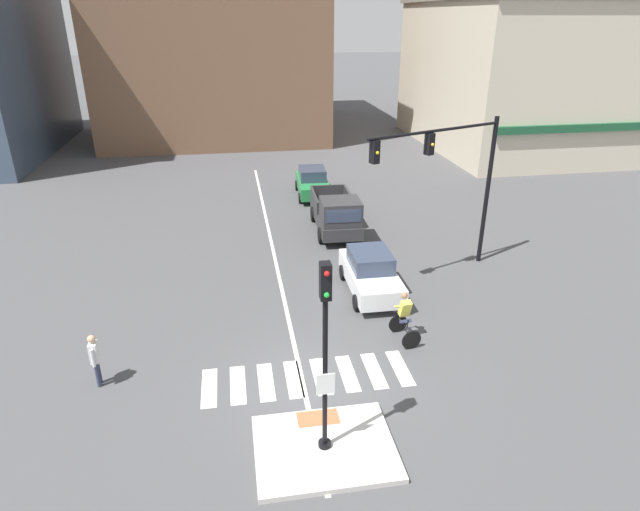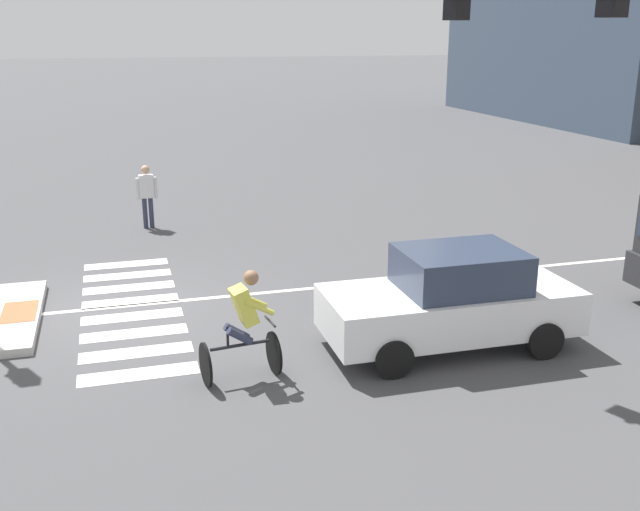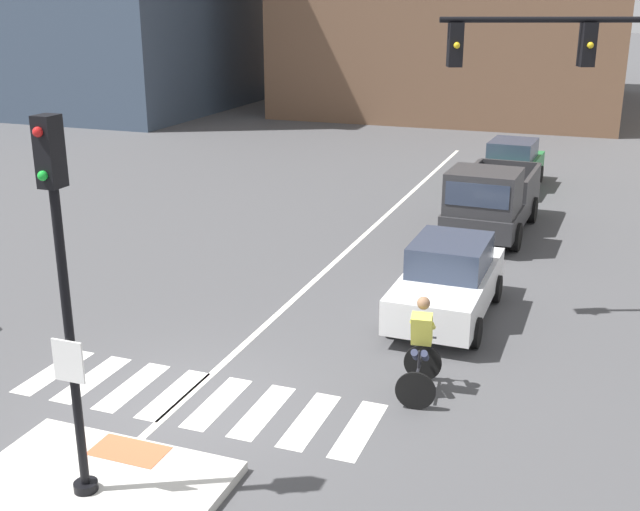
{
  "view_description": "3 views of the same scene",
  "coord_description": "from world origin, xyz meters",
  "px_view_note": "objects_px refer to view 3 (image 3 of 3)",
  "views": [
    {
      "loc": [
        -1.8,
        -12.5,
        9.8
      ],
      "look_at": [
        1.23,
        5.41,
        1.65
      ],
      "focal_mm": 30.06,
      "sensor_mm": 36.0,
      "label": 1
    },
    {
      "loc": [
        13.28,
        0.23,
        4.94
      ],
      "look_at": [
        1.13,
        3.72,
        1.09
      ],
      "focal_mm": 41.11,
      "sensor_mm": 36.0,
      "label": 2
    },
    {
      "loc": [
        6.02,
        -9.88,
        6.38
      ],
      "look_at": [
        1.26,
        2.96,
        1.86
      ],
      "focal_mm": 44.21,
      "sensor_mm": 36.0,
      "label": 3
    }
  ],
  "objects_px": {
    "signal_pole": "(63,279)",
    "car_white_eastbound_mid": "(448,280)",
    "pickup_truck_charcoal_eastbound_far": "(490,202)",
    "cyclist": "(421,345)",
    "car_green_eastbound_distant": "(511,165)"
  },
  "relations": [
    {
      "from": "signal_pole",
      "to": "pickup_truck_charcoal_eastbound_far",
      "type": "relative_size",
      "value": 0.96
    },
    {
      "from": "signal_pole",
      "to": "car_white_eastbound_mid",
      "type": "xyz_separation_m",
      "value": [
        3.19,
        7.94,
        -2.32
      ]
    },
    {
      "from": "car_green_eastbound_distant",
      "to": "pickup_truck_charcoal_eastbound_far",
      "type": "distance_m",
      "value": 6.2
    },
    {
      "from": "signal_pole",
      "to": "car_white_eastbound_mid",
      "type": "bearing_deg",
      "value": 68.1
    },
    {
      "from": "signal_pole",
      "to": "cyclist",
      "type": "relative_size",
      "value": 2.95
    },
    {
      "from": "pickup_truck_charcoal_eastbound_far",
      "to": "cyclist",
      "type": "relative_size",
      "value": 3.07
    },
    {
      "from": "signal_pole",
      "to": "pickup_truck_charcoal_eastbound_far",
      "type": "distance_m",
      "value": 14.63
    },
    {
      "from": "car_green_eastbound_distant",
      "to": "car_white_eastbound_mid",
      "type": "bearing_deg",
      "value": -88.52
    },
    {
      "from": "car_white_eastbound_mid",
      "to": "signal_pole",
      "type": "bearing_deg",
      "value": -111.9
    },
    {
      "from": "car_green_eastbound_distant",
      "to": "cyclist",
      "type": "height_order",
      "value": "cyclist"
    },
    {
      "from": "pickup_truck_charcoal_eastbound_far",
      "to": "cyclist",
      "type": "distance_m",
      "value": 9.66
    },
    {
      "from": "car_green_eastbound_distant",
      "to": "cyclist",
      "type": "xyz_separation_m",
      "value": [
        0.57,
        -15.85,
        0.06
      ]
    },
    {
      "from": "signal_pole",
      "to": "pickup_truck_charcoal_eastbound_far",
      "type": "height_order",
      "value": "signal_pole"
    },
    {
      "from": "car_green_eastbound_distant",
      "to": "car_white_eastbound_mid",
      "type": "height_order",
      "value": "same"
    },
    {
      "from": "car_green_eastbound_distant",
      "to": "pickup_truck_charcoal_eastbound_far",
      "type": "bearing_deg",
      "value": -87.94
    }
  ]
}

